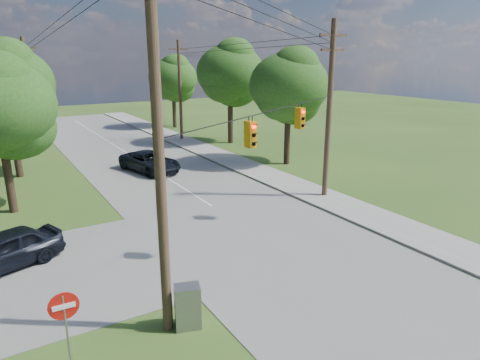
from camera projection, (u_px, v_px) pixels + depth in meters
ground at (289, 294)px, 15.82m from camera, size 140.00×140.00×0.00m
main_road at (259, 236)px, 20.92m from camera, size 10.00×100.00×0.03m
sidewalk_east at (357, 210)px, 24.24m from camera, size 2.60×100.00×0.12m
pole_sw at (158, 138)px, 12.12m from camera, size 2.00×0.32×12.00m
pole_ne at (329, 109)px, 25.29m from camera, size 2.00×0.32×10.50m
pole_north_e at (180, 90)px, 43.45m from camera, size 2.00×0.32×10.00m
pole_north_w at (30, 96)px, 36.54m from camera, size 2.00×0.32×10.00m
power_lines at (188, 43)px, 23.49m from camera, size 13.93×29.62×4.93m
traffic_signals at (278, 125)px, 19.19m from camera, size 4.91×3.27×1.05m
tree_w_mid at (6, 84)px, 29.39m from camera, size 6.40×6.40×9.22m
tree_e_near at (289, 86)px, 33.18m from camera, size 6.20×6.20×8.81m
tree_e_mid at (230, 73)px, 41.46m from camera, size 6.60×6.60×9.64m
tree_e_far at (173, 78)px, 51.09m from camera, size 5.80×5.80×8.32m
car_cross_dark at (3, 251)px, 17.46m from camera, size 5.04×3.37×1.59m
car_main_north at (150, 162)px, 32.29m from camera, size 3.80×5.93×1.52m
control_cabinet at (188, 307)px, 13.72m from camera, size 0.96×0.82×1.48m
do_not_enter_sign at (65, 315)px, 11.49m from camera, size 0.82×0.09×2.45m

